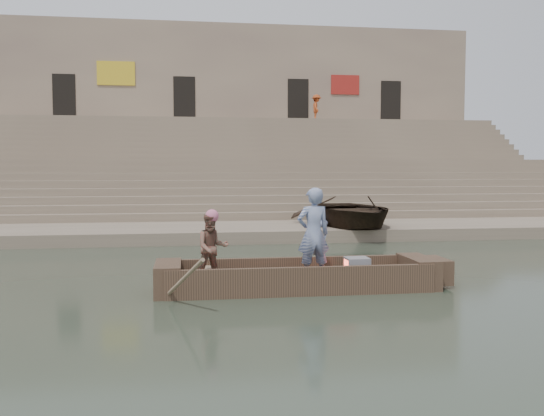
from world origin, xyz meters
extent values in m
plane|color=#232D22|center=(0.00, 0.00, 0.00)|extent=(120.00, 120.00, 0.00)
cube|color=#81715C|center=(0.00, 8.00, 0.20)|extent=(32.00, 4.00, 0.40)
cube|color=#81715C|center=(0.00, 15.50, 1.40)|extent=(32.00, 3.00, 2.80)
cube|color=#81715C|center=(0.00, 22.50, 2.60)|extent=(32.00, 3.00, 5.20)
cube|color=#81715C|center=(0.00, 10.25, 0.35)|extent=(32.00, 0.50, 0.70)
cube|color=#81715C|center=(0.00, 10.75, 0.50)|extent=(32.00, 0.50, 1.00)
cube|color=#81715C|center=(0.00, 11.25, 0.65)|extent=(32.00, 0.50, 1.30)
cube|color=#81715C|center=(0.00, 11.75, 0.80)|extent=(32.00, 0.50, 1.60)
cube|color=#81715C|center=(0.00, 12.25, 0.95)|extent=(32.00, 0.50, 1.90)
cube|color=#81715C|center=(0.00, 12.75, 1.10)|extent=(32.00, 0.50, 2.20)
cube|color=#81715C|center=(0.00, 13.25, 1.25)|extent=(32.00, 0.50, 2.50)
cube|color=#81715C|center=(0.00, 13.75, 1.40)|extent=(32.00, 0.50, 2.80)
cube|color=#81715C|center=(0.00, 17.25, 1.55)|extent=(32.00, 0.50, 3.10)
cube|color=#81715C|center=(0.00, 17.75, 1.70)|extent=(32.00, 0.50, 3.40)
cube|color=#81715C|center=(0.00, 18.25, 1.85)|extent=(32.00, 0.50, 3.70)
cube|color=#81715C|center=(0.00, 18.75, 2.00)|extent=(32.00, 0.50, 4.00)
cube|color=#81715C|center=(0.00, 19.25, 2.15)|extent=(32.00, 0.50, 4.30)
cube|color=#81715C|center=(0.00, 19.75, 2.30)|extent=(32.00, 0.50, 4.60)
cube|color=#81715C|center=(0.00, 20.25, 2.45)|extent=(32.00, 0.50, 4.90)
cube|color=#81715C|center=(0.00, 20.75, 2.60)|extent=(32.00, 0.50, 5.20)
cube|color=gray|center=(0.00, 26.50, 5.60)|extent=(32.00, 5.00, 11.20)
cube|color=black|center=(-9.00, 24.05, 6.60)|extent=(1.30, 0.18, 2.60)
cube|color=black|center=(-2.00, 24.05, 6.60)|extent=(1.30, 0.18, 2.60)
cube|color=black|center=(5.00, 24.05, 6.60)|extent=(1.30, 0.18, 2.60)
cube|color=black|center=(11.00, 24.05, 6.60)|extent=(1.30, 0.18, 2.60)
cube|color=gold|center=(-6.00, 23.98, 8.00)|extent=(2.20, 0.10, 1.40)
cube|color=maroon|center=(8.00, 23.98, 7.60)|extent=(1.80, 0.10, 1.20)
cube|color=brown|center=(0.25, -0.94, 0.11)|extent=(5.00, 1.30, 0.22)
cube|color=brown|center=(0.25, -1.56, 0.28)|extent=(5.20, 0.12, 0.56)
cube|color=brown|center=(0.25, -0.32, 0.28)|extent=(5.20, 0.12, 0.56)
cube|color=brown|center=(-2.30, -0.94, 0.30)|extent=(0.50, 1.30, 0.60)
cube|color=brown|center=(2.80, -0.94, 0.30)|extent=(0.50, 1.30, 0.60)
cube|color=brown|center=(3.20, -0.94, 0.32)|extent=(0.35, 0.90, 0.50)
cube|color=#937A5B|center=(-1.50, -0.94, 0.40)|extent=(0.30, 1.20, 0.08)
cylinder|color=#937A5B|center=(-2.15, -1.84, 0.30)|extent=(1.03, 2.10, 1.36)
sphere|color=#CE6585|center=(-1.45, -1.03, 1.51)|extent=(0.26, 0.26, 0.26)
imported|color=navy|center=(0.55, -1.05, 1.14)|extent=(0.72, 0.51, 1.83)
imported|color=#21634B|center=(-1.45, -1.03, 0.90)|extent=(0.74, 0.63, 1.35)
cube|color=slate|center=(1.49, -0.94, 0.42)|extent=(0.46, 0.42, 0.40)
cube|color=#E5593F|center=(1.28, -0.94, 0.42)|extent=(0.04, 0.34, 0.32)
imported|color=#2D2116|center=(3.75, 7.48, 0.92)|extent=(3.74, 5.15, 1.05)
imported|color=#A3401B|center=(5.90, 22.75, 6.01)|extent=(0.75, 1.12, 1.61)
ellipsoid|color=#3F5999|center=(4.00, 6.83, 0.53)|extent=(0.44, 0.44, 0.26)
ellipsoid|color=#3F5999|center=(2.65, 7.23, 0.53)|extent=(0.44, 0.44, 0.26)
camera|label=1|loc=(-1.93, -12.44, 2.46)|focal=38.99mm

